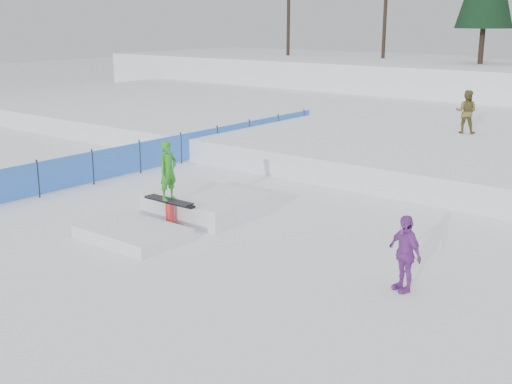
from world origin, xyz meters
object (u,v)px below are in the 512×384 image
Objects in this scene: safety_fence at (181,148)px; jib_rail_feature at (186,209)px; walker_olive at (466,112)px; spectator_purple at (405,253)px.

jib_rail_feature reaches higher than safety_fence.
walker_olive is 12.66m from jib_rail_feature.
safety_fence is 6.74m from jib_rail_feature.
jib_rail_feature reaches higher than spectator_purple.
safety_fence is 10.89× the size of spectator_purple.
safety_fence is at bearing 135.95° from jib_rail_feature.
safety_fence is at bearing 35.36° from walker_olive.
walker_olive is 0.36× the size of jib_rail_feature.
spectator_purple is at bearing -5.08° from jib_rail_feature.
spectator_purple is at bearing 94.83° from walker_olive.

